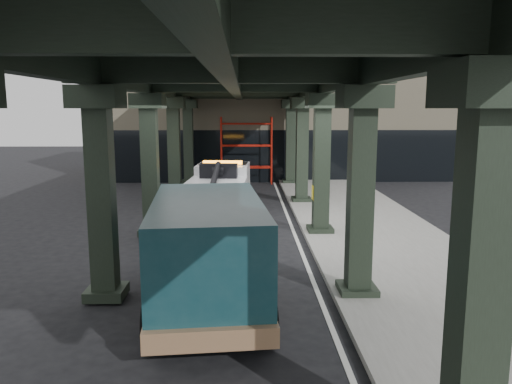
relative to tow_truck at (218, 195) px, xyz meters
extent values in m
plane|color=black|center=(1.13, -3.54, -1.21)|extent=(90.00, 90.00, 0.00)
cube|color=gray|center=(5.63, -1.54, -1.14)|extent=(5.00, 40.00, 0.15)
cube|color=silver|center=(2.83, -1.54, -1.21)|extent=(0.12, 38.00, 0.01)
cube|color=black|center=(3.73, -13.54, 1.29)|extent=(0.55, 0.55, 5.00)
cube|color=black|center=(3.73, -13.54, 3.54)|extent=(1.10, 1.10, 0.50)
cube|color=black|center=(3.73, -7.54, 1.29)|extent=(0.55, 0.55, 5.00)
cube|color=black|center=(3.73, -7.54, 3.54)|extent=(1.10, 1.10, 0.50)
cube|color=black|center=(3.73, -7.54, -1.03)|extent=(0.90, 0.90, 0.24)
cube|color=black|center=(3.73, -1.54, 1.29)|extent=(0.55, 0.55, 5.00)
cube|color=black|center=(3.73, -1.54, 3.54)|extent=(1.10, 1.10, 0.50)
cube|color=black|center=(3.73, -1.54, -1.03)|extent=(0.90, 0.90, 0.24)
cube|color=black|center=(3.73, 4.46, 1.29)|extent=(0.55, 0.55, 5.00)
cube|color=black|center=(3.73, 4.46, 3.54)|extent=(1.10, 1.10, 0.50)
cube|color=black|center=(3.73, 4.46, -1.03)|extent=(0.90, 0.90, 0.24)
cube|color=black|center=(3.73, 10.46, 1.29)|extent=(0.55, 0.55, 5.00)
cube|color=black|center=(3.73, 10.46, 3.54)|extent=(1.10, 1.10, 0.50)
cube|color=black|center=(3.73, 10.46, -1.03)|extent=(0.90, 0.90, 0.24)
cube|color=black|center=(-2.27, -7.54, 1.29)|extent=(0.55, 0.55, 5.00)
cube|color=black|center=(-2.27, -7.54, 3.54)|extent=(1.10, 1.10, 0.50)
cube|color=black|center=(-2.27, -7.54, -1.03)|extent=(0.90, 0.90, 0.24)
cube|color=black|center=(-2.27, -1.54, 1.29)|extent=(0.55, 0.55, 5.00)
cube|color=black|center=(-2.27, -1.54, 3.54)|extent=(1.10, 1.10, 0.50)
cube|color=black|center=(-2.27, -1.54, -1.03)|extent=(0.90, 0.90, 0.24)
cube|color=black|center=(-2.27, 4.46, 1.29)|extent=(0.55, 0.55, 5.00)
cube|color=black|center=(-2.27, 4.46, 3.54)|extent=(1.10, 1.10, 0.50)
cube|color=black|center=(-2.27, 4.46, -1.03)|extent=(0.90, 0.90, 0.24)
cube|color=black|center=(-2.27, 10.46, 1.29)|extent=(0.55, 0.55, 5.00)
cube|color=black|center=(-2.27, 10.46, 3.54)|extent=(1.10, 1.10, 0.50)
cube|color=black|center=(-2.27, 10.46, -1.03)|extent=(0.90, 0.90, 0.24)
cube|color=black|center=(3.73, -1.54, 4.34)|extent=(0.35, 32.00, 1.10)
cube|color=black|center=(-2.27, -1.54, 4.34)|extent=(0.35, 32.00, 1.10)
cube|color=black|center=(0.73, -1.54, 4.34)|extent=(0.35, 32.00, 1.10)
cube|color=black|center=(0.73, -1.54, 5.04)|extent=(7.40, 32.00, 0.30)
cube|color=#C6B793|center=(3.13, 16.46, 2.79)|extent=(22.00, 10.00, 8.00)
cylinder|color=red|center=(-0.37, 11.36, 0.79)|extent=(0.08, 0.08, 4.00)
cylinder|color=red|center=(-0.37, 10.56, 0.79)|extent=(0.08, 0.08, 4.00)
cylinder|color=red|center=(2.63, 11.36, 0.79)|extent=(0.08, 0.08, 4.00)
cylinder|color=red|center=(2.63, 10.56, 0.79)|extent=(0.08, 0.08, 4.00)
cylinder|color=red|center=(1.13, 11.36, -0.21)|extent=(3.00, 0.08, 0.08)
cylinder|color=red|center=(1.13, 11.36, 1.09)|extent=(3.00, 0.08, 0.08)
cylinder|color=red|center=(1.13, 11.36, 2.39)|extent=(3.00, 0.08, 0.08)
cube|color=black|center=(-0.03, -0.47, -0.58)|extent=(1.36, 6.78, 0.22)
cube|color=silver|center=(0.13, 1.82, 0.18)|extent=(2.25, 2.30, 1.62)
cube|color=silver|center=(0.19, 2.76, -0.27)|extent=(2.15, 0.77, 0.81)
cube|color=black|center=(0.14, 2.04, 0.63)|extent=(2.05, 1.30, 0.76)
cube|color=silver|center=(-0.10, -1.50, 0.00)|extent=(2.46, 4.63, 1.26)
cube|color=orange|center=(0.11, 1.64, 1.08)|extent=(1.63, 0.36, 0.14)
cube|color=black|center=(0.02, 0.30, 0.90)|extent=(1.47, 0.64, 0.54)
cylinder|color=black|center=(-0.09, -1.32, 0.67)|extent=(0.43, 3.15, 1.20)
cube|color=black|center=(-0.26, -3.78, -0.90)|extent=(0.36, 1.27, 0.16)
cube|color=black|center=(-0.31, -4.41, -0.94)|extent=(1.45, 0.32, 0.16)
cylinder|color=black|center=(-0.84, 2.15, -0.72)|extent=(0.38, 1.01, 0.99)
cylinder|color=silver|center=(-0.84, 2.15, -0.72)|extent=(0.39, 0.57, 0.54)
cylinder|color=black|center=(1.13, 2.02, -0.72)|extent=(0.38, 1.01, 0.99)
cylinder|color=silver|center=(1.13, 2.02, -0.72)|extent=(0.39, 0.57, 0.54)
cylinder|color=black|center=(-1.05, -0.80, -0.72)|extent=(0.38, 1.01, 0.99)
cylinder|color=silver|center=(-1.05, -0.80, -0.72)|extent=(0.39, 0.57, 0.54)
cylinder|color=black|center=(0.92, -0.94, -0.72)|extent=(0.38, 1.01, 0.99)
cylinder|color=silver|center=(0.92, -0.94, -0.72)|extent=(0.39, 0.57, 0.54)
cylinder|color=black|center=(-1.13, -1.96, -0.72)|extent=(0.38, 1.01, 0.99)
cylinder|color=silver|center=(-1.13, -1.96, -0.72)|extent=(0.39, 0.57, 0.54)
cylinder|color=black|center=(0.84, -2.10, -0.72)|extent=(0.38, 1.01, 0.99)
cylinder|color=silver|center=(0.84, -2.10, -0.72)|extent=(0.39, 0.57, 0.54)
cube|color=#123A42|center=(-0.05, -5.40, -0.17)|extent=(2.35, 1.40, 0.99)
cube|color=#123A42|center=(0.22, -8.41, 0.27)|extent=(2.74, 5.13, 2.14)
cube|color=#9A714E|center=(0.18, -7.97, -0.61)|extent=(2.89, 6.34, 0.38)
cube|color=black|center=(-0.01, -5.84, 0.71)|extent=(2.17, 0.66, 0.91)
cube|color=black|center=(0.19, -8.08, 0.82)|extent=(2.68, 4.15, 0.60)
cube|color=silver|center=(-0.10, -4.82, -0.61)|extent=(2.20, 0.33, 0.33)
cylinder|color=black|center=(-1.14, -5.56, -0.75)|extent=(0.39, 0.95, 0.92)
cylinder|color=silver|center=(-1.14, -5.56, -0.75)|extent=(0.40, 0.54, 0.51)
cylinder|color=black|center=(1.05, -5.36, -0.75)|extent=(0.39, 0.95, 0.92)
cylinder|color=silver|center=(1.05, -5.36, -0.75)|extent=(0.40, 0.54, 0.51)
cylinder|color=black|center=(-0.72, -10.15, -0.75)|extent=(0.39, 0.95, 0.92)
cylinder|color=silver|center=(-0.72, -10.15, -0.75)|extent=(0.40, 0.54, 0.51)
cylinder|color=black|center=(1.47, -9.95, -0.75)|extent=(0.39, 0.95, 0.92)
cylinder|color=silver|center=(1.47, -9.95, -0.75)|extent=(0.40, 0.54, 0.51)
camera|label=1|loc=(1.04, -18.93, 3.29)|focal=35.00mm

